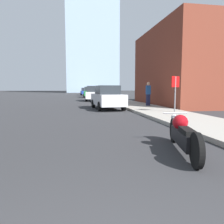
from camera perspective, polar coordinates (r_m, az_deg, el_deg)
name	(u,v)px	position (r m, az deg, el deg)	size (l,w,h in m)	color
sidewalk	(102,96)	(40.95, -2.65, 4.10)	(2.89, 240.00, 0.15)	#9E998E
brick_storefront	(212,68)	(22.30, 24.56, 10.39)	(11.44, 10.78, 6.71)	brown
distant_tower	(91,28)	(99.90, -5.52, 20.93)	(20.78, 20.78, 54.36)	#8CA5BC
motorcycle	(182,134)	(5.28, 17.93, -5.52)	(0.89, 2.62, 0.84)	black
parked_car_silver	(107,97)	(15.70, -1.25, 3.83)	(2.05, 4.54, 1.69)	#BCBCC1
parked_car_white	(93,94)	(26.57, -4.89, 4.80)	(2.13, 4.21, 1.81)	silver
parked_car_green	(89,92)	(38.51, -6.02, 5.17)	(2.04, 4.14, 1.82)	#1E6B33
parked_car_blue	(85,92)	(51.78, -7.08, 5.33)	(2.04, 4.57, 1.73)	#1E3899
stop_sign	(175,88)	(12.78, 16.20, 6.11)	(0.57, 0.26, 2.00)	slate
pedestrian	(148,93)	(17.43, 9.44, 4.83)	(0.36, 0.26, 1.83)	#1E2347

